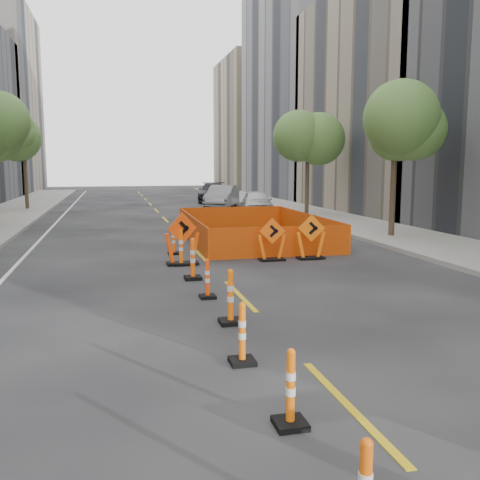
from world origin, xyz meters
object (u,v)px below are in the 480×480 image
object	(u,v)px
chevron_sign_right	(311,237)
channelizer_2	(242,333)
chevron_sign_left	(182,239)
chevron_sign_center	(272,239)
parked_car_mid	(222,197)
channelizer_6	(181,247)
parked_car_far	(213,192)
channelizer_4	(208,278)
parked_car_near	(257,202)
channelizer_7	(174,240)
channelizer_3	(231,297)
channelizer_1	(291,388)
channelizer_5	(193,259)

from	to	relation	value
chevron_sign_right	channelizer_2	bearing A→B (deg)	-106.27
chevron_sign_left	chevron_sign_center	size ratio (longest dim) A/B	1.18
chevron_sign_center	parked_car_mid	distance (m)	21.17
channelizer_6	parked_car_far	size ratio (longest dim) A/B	0.20
channelizer_4	chevron_sign_left	bearing A→B (deg)	90.43
channelizer_4	channelizer_6	bearing A→B (deg)	91.15
channelizer_4	parked_car_near	distance (m)	21.20
channelizer_4	channelizer_7	xyz separation A→B (m)	(-0.08, 6.27, 0.02)
channelizer_6	parked_car_mid	bearing A→B (deg)	75.17
channelizer_2	channelizer_3	xyz separation A→B (m)	(0.28, 2.09, 0.05)
channelizer_6	chevron_sign_center	distance (m)	2.95
channelizer_1	chevron_sign_left	bearing A→B (deg)	89.53
channelizer_7	parked_car_far	size ratio (longest dim) A/B	0.18
channelizer_7	parked_car_mid	distance (m)	19.86
chevron_sign_right	chevron_sign_left	bearing A→B (deg)	-168.54
channelizer_5	channelizer_7	size ratio (longest dim) A/B	1.16
channelizer_5	chevron_sign_left	world-z (taller)	chevron_sign_left
channelizer_4	parked_car_far	bearing A→B (deg)	79.20
channelizer_6	chevron_sign_left	size ratio (longest dim) A/B	0.69
channelizer_6	parked_car_mid	distance (m)	21.88
channelizer_6	parked_car_near	size ratio (longest dim) A/B	0.25
parked_car_near	chevron_sign_center	bearing A→B (deg)	-93.96
parked_car_far	chevron_sign_left	bearing A→B (deg)	-89.94
channelizer_2	chevron_sign_right	world-z (taller)	chevron_sign_right
channelizer_1	channelizer_3	distance (m)	4.19
channelizer_2	channelizer_6	world-z (taller)	channelizer_6
chevron_sign_center	channelizer_7	bearing A→B (deg)	159.75
channelizer_2	channelizer_5	size ratio (longest dim) A/B	0.87
chevron_sign_left	chevron_sign_right	bearing A→B (deg)	-18.36
channelizer_3	chevron_sign_center	bearing A→B (deg)	66.59
channelizer_5	chevron_sign_right	xyz separation A→B (m)	(4.22, 2.22, 0.16)
parked_car_mid	parked_car_far	bearing A→B (deg)	109.13
chevron_sign_right	chevron_sign_center	bearing A→B (deg)	-169.73
channelizer_7	parked_car_mid	bearing A→B (deg)	73.64
parked_car_mid	parked_car_far	world-z (taller)	parked_car_mid
chevron_sign_center	channelizer_3	bearing A→B (deg)	-100.19
channelizer_2	chevron_sign_center	world-z (taller)	chevron_sign_center
channelizer_2	chevron_sign_right	size ratio (longest dim) A/B	0.67
channelizer_5	parked_car_near	distance (m)	19.23
chevron_sign_left	parked_car_mid	xyz separation A→B (m)	(5.55, 21.05, -0.01)
chevron_sign_center	chevron_sign_right	size ratio (longest dim) A/B	0.94
chevron_sign_center	parked_car_mid	size ratio (longest dim) A/B	0.28
channelizer_7	parked_car_near	world-z (taller)	parked_car_near
channelizer_7	chevron_sign_right	bearing A→B (deg)	-24.69
channelizer_5	parked_car_near	world-z (taller)	parked_car_near
channelizer_4	channelizer_5	size ratio (longest dim) A/B	0.82
parked_car_near	channelizer_5	bearing A→B (deg)	-100.79
channelizer_1	parked_car_far	distance (m)	37.85
chevron_sign_center	chevron_sign_right	distance (m)	1.33
parked_car_near	parked_car_mid	bearing A→B (deg)	112.09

